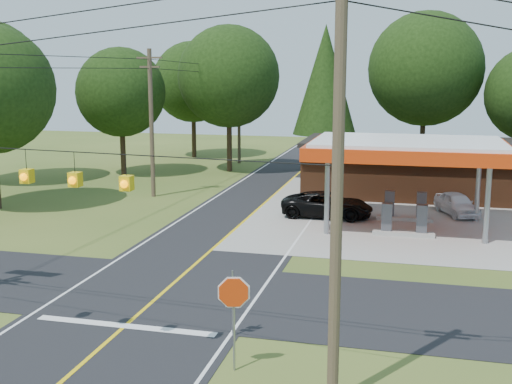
% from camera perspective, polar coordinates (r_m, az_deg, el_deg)
% --- Properties ---
extents(ground, '(120.00, 120.00, 0.00)m').
position_cam_1_polar(ground, '(25.83, -8.13, -8.76)').
color(ground, '#3D551E').
rests_on(ground, ground).
extents(main_highway, '(8.00, 120.00, 0.02)m').
position_cam_1_polar(main_highway, '(25.83, -8.13, -8.74)').
color(main_highway, black).
rests_on(main_highway, ground).
extents(cross_road, '(70.00, 7.00, 0.02)m').
position_cam_1_polar(cross_road, '(25.83, -8.13, -8.73)').
color(cross_road, black).
rests_on(cross_road, ground).
extents(lane_center_yellow, '(0.15, 110.00, 0.00)m').
position_cam_1_polar(lane_center_yellow, '(25.82, -8.13, -8.71)').
color(lane_center_yellow, yellow).
rests_on(lane_center_yellow, main_highway).
extents(gas_canopy, '(10.60, 7.40, 4.88)m').
position_cam_1_polar(gas_canopy, '(35.80, 13.32, 3.56)').
color(gas_canopy, gray).
rests_on(gas_canopy, ground).
extents(convenience_store, '(16.40, 7.55, 3.80)m').
position_cam_1_polar(convenience_store, '(46.01, 14.59, 2.10)').
color(convenience_store, '#552D18').
rests_on(convenience_store, ground).
extents(utility_pole_near_right, '(1.80, 0.30, 11.50)m').
position_cam_1_polar(utility_pole_near_right, '(15.85, 7.25, 1.11)').
color(utility_pole_near_right, '#473828').
rests_on(utility_pole_near_right, ground).
extents(utility_pole_far_left, '(1.80, 0.30, 10.00)m').
position_cam_1_polar(utility_pole_far_left, '(44.18, -9.29, 6.25)').
color(utility_pole_far_left, '#473828').
rests_on(utility_pole_far_left, ground).
extents(utility_pole_north, '(0.30, 0.30, 9.50)m').
position_cam_1_polar(utility_pole_north, '(59.77, -1.52, 7.11)').
color(utility_pole_north, '#473828').
rests_on(utility_pole_north, ground).
extents(overhead_beacons, '(17.04, 2.04, 1.03)m').
position_cam_1_polar(overhead_beacons, '(19.60, -17.90, 3.27)').
color(overhead_beacons, black).
rests_on(overhead_beacons, ground).
extents(treeline_backdrop, '(70.27, 51.59, 13.30)m').
position_cam_1_polar(treeline_backdrop, '(47.31, 3.58, 9.43)').
color(treeline_backdrop, '#332316').
rests_on(treeline_backdrop, ground).
extents(suv_car, '(5.41, 5.41, 1.48)m').
position_cam_1_polar(suv_car, '(38.15, 6.35, -1.15)').
color(suv_car, black).
rests_on(suv_car, ground).
extents(sedan_car, '(5.09, 5.09, 1.34)m').
position_cam_1_polar(sedan_car, '(40.41, 17.42, -1.02)').
color(sedan_car, white).
rests_on(sedan_car, ground).
extents(octagonal_stop_sign, '(0.96, 0.30, 2.88)m').
position_cam_1_polar(octagonal_stop_sign, '(18.51, -1.99, -9.54)').
color(octagonal_stop_sign, gray).
rests_on(octagonal_stop_sign, ground).
extents(route_sign_post, '(0.46, 0.09, 2.25)m').
position_cam_1_polar(route_sign_post, '(21.07, -2.10, -9.37)').
color(route_sign_post, gray).
rests_on(route_sign_post, ground).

